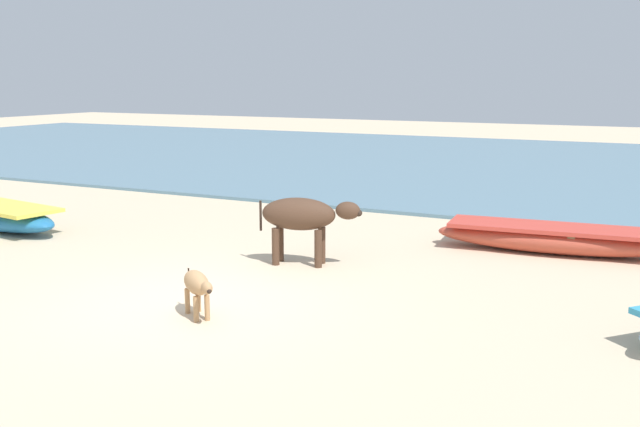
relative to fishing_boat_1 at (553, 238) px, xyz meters
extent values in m
plane|color=beige|center=(-3.94, -5.01, -0.25)|extent=(80.00, 80.00, 0.00)
cube|color=slate|center=(-3.94, 12.07, -0.21)|extent=(60.00, 20.00, 0.08)
ellipsoid|color=#B74733|center=(0.00, 0.00, -0.02)|extent=(4.04, 1.27, 0.46)
cube|color=#CC3F33|center=(0.00, 0.00, 0.17)|extent=(3.56, 1.22, 0.07)
cube|color=olive|center=(0.30, 0.02, 0.10)|extent=(0.19, 0.81, 0.04)
ellipsoid|color=#4C3323|center=(-3.54, -2.61, 0.57)|extent=(1.28, 0.75, 0.52)
ellipsoid|color=#4C3323|center=(-2.77, -2.43, 0.65)|extent=(0.44, 0.32, 0.28)
sphere|color=#2D2119|center=(-2.60, -2.39, 0.62)|extent=(0.13, 0.13, 0.11)
cylinder|color=#4C3323|center=(-3.23, -2.41, 0.04)|extent=(0.12, 0.12, 0.60)
cylinder|color=#4C3323|center=(-3.17, -2.66, 0.04)|extent=(0.12, 0.12, 0.60)
cylinder|color=#4C3323|center=(-3.91, -2.57, 0.04)|extent=(0.12, 0.12, 0.60)
cylinder|color=#4C3323|center=(-3.85, -2.82, 0.04)|extent=(0.12, 0.12, 0.60)
cylinder|color=#2D2119|center=(-4.15, -2.76, 0.51)|extent=(0.04, 0.04, 0.49)
ellipsoid|color=tan|center=(-3.47, -5.46, 0.19)|extent=(0.67, 0.60, 0.28)
ellipsoid|color=tan|center=(-3.13, -5.72, 0.24)|extent=(0.25, 0.23, 0.15)
sphere|color=#2D2119|center=(-3.05, -5.78, 0.22)|extent=(0.08, 0.08, 0.06)
cylinder|color=tan|center=(-3.27, -5.52, -0.09)|extent=(0.06, 0.06, 0.32)
cylinder|color=tan|center=(-3.36, -5.63, -0.09)|extent=(0.06, 0.06, 0.32)
cylinder|color=tan|center=(-3.57, -5.29, -0.09)|extent=(0.06, 0.06, 0.32)
cylinder|color=tan|center=(-3.66, -5.40, -0.09)|extent=(0.06, 0.06, 0.32)
cylinder|color=#2D2119|center=(-3.74, -5.25, 0.16)|extent=(0.02, 0.02, 0.26)
camera|label=1|loc=(1.73, -12.48, 2.69)|focal=40.29mm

